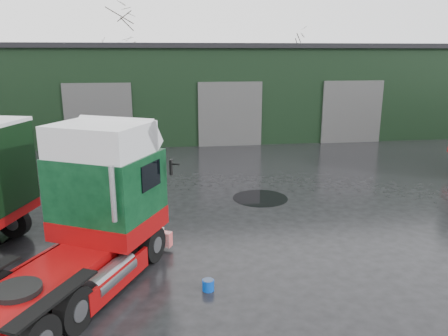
# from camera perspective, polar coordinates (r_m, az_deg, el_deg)

# --- Properties ---
(ground) EXTENTS (100.00, 100.00, 0.00)m
(ground) POSITION_cam_1_polar(r_m,az_deg,el_deg) (14.32, 1.21, -8.76)
(ground) COLOR black
(warehouse) EXTENTS (32.40, 12.40, 6.30)m
(warehouse) POSITION_cam_1_polar(r_m,az_deg,el_deg) (33.31, -0.76, 10.40)
(warehouse) COLOR black
(warehouse) RESTS_ON ground
(hero_tractor) EXTENTS (5.38, 7.02, 4.02)m
(hero_tractor) POSITION_cam_1_polar(r_m,az_deg,el_deg) (10.90, -20.25, -6.07)
(hero_tractor) COLOR #093218
(hero_tractor) RESTS_ON ground
(wash_bucket) EXTENTS (0.32, 0.32, 0.28)m
(wash_bucket) POSITION_cam_1_polar(r_m,az_deg,el_deg) (11.22, -2.08, -15.05)
(wash_bucket) COLOR #0738A5
(wash_bucket) RESTS_ON ground
(tree_back_a) EXTENTS (4.40, 4.40, 9.50)m
(tree_back_a) POSITION_cam_1_polar(r_m,az_deg,el_deg) (43.15, -13.38, 13.15)
(tree_back_a) COLOR black
(tree_back_a) RESTS_ON ground
(tree_back_b) EXTENTS (4.40, 4.40, 7.50)m
(tree_back_b) POSITION_cam_1_polar(r_m,az_deg,el_deg) (44.66, 8.07, 12.15)
(tree_back_b) COLOR black
(tree_back_b) RESTS_ON ground
(puddle_0) EXTENTS (2.52, 2.52, 0.01)m
(puddle_0) POSITION_cam_1_polar(r_m,az_deg,el_deg) (11.99, -25.73, -15.31)
(puddle_0) COLOR black
(puddle_0) RESTS_ON ground
(puddle_1) EXTENTS (2.24, 2.24, 0.01)m
(puddle_1) POSITION_cam_1_polar(r_m,az_deg,el_deg) (17.84, 4.76, -3.94)
(puddle_1) COLOR black
(puddle_1) RESTS_ON ground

